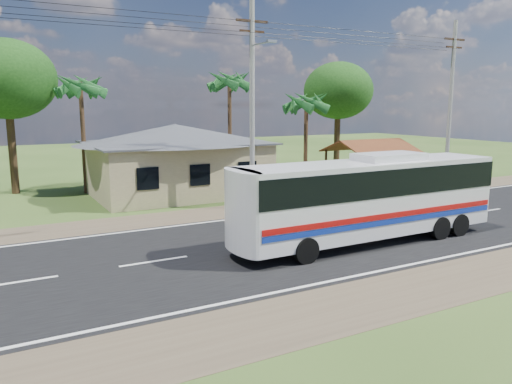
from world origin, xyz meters
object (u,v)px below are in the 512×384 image
Objects in this scene: waiting_shed at (371,148)px; motorcycle at (393,186)px; person at (375,181)px; coach_bus at (370,192)px.

waiting_shed reaches higher than motorcycle.
motorcycle is at bearing 135.77° from person.
waiting_shed is at bearing -19.13° from motorcycle.
person is (-1.04, -1.72, -1.91)m from waiting_shed.
coach_bus is 6.13× the size of motorcycle.
coach_bus reaches higher than waiting_shed.
person is at bearing -121.18° from waiting_shed.
coach_bus is (-8.92, -10.14, -0.65)m from waiting_shed.
person is at bearing 46.74° from coach_bus.
motorcycle is (0.04, -2.19, -2.23)m from waiting_shed.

